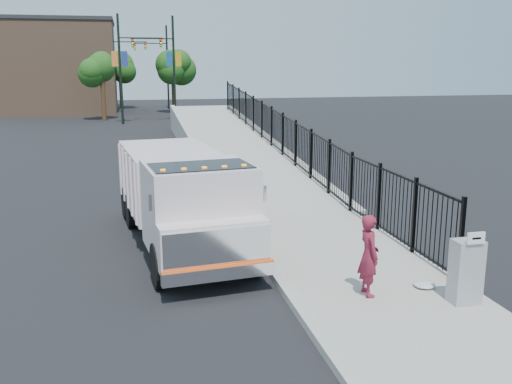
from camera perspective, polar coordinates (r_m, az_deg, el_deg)
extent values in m
plane|color=black|center=(13.22, 1.41, -7.60)|extent=(120.00, 120.00, 0.00)
cube|color=#9E998E|center=(12.06, 12.81, -9.71)|extent=(3.55, 12.00, 0.12)
cube|color=#ADAAA3|center=(11.40, 3.88, -10.66)|extent=(0.30, 12.00, 0.16)
cube|color=#9E998E|center=(28.85, -2.19, 3.69)|extent=(3.95, 24.06, 3.19)
cube|color=black|center=(25.17, 2.66, 4.40)|extent=(0.10, 28.00, 1.80)
cube|color=black|center=(15.00, -7.59, -3.07)|extent=(1.68, 6.61, 0.21)
cube|color=silver|center=(12.66, -5.72, -1.52)|extent=(2.48, 2.35, 1.92)
cube|color=silver|center=(11.68, -4.30, -5.20)|extent=(2.32, 0.92, 0.96)
cube|color=silver|center=(11.35, -3.84, -5.74)|extent=(2.21, 0.32, 0.82)
cube|color=silver|center=(11.44, -3.70, -8.14)|extent=(2.31, 0.43, 0.27)
cube|color=#F95419|center=(11.39, -3.71, -7.46)|extent=(2.30, 0.30, 0.06)
cube|color=black|center=(12.30, -5.52, 0.82)|extent=(2.24, 1.48, 0.82)
cube|color=silver|center=(15.97, -8.59, 1.43)|extent=(2.74, 4.27, 1.63)
cube|color=silver|center=(11.43, -10.52, -1.03)|extent=(0.06, 0.06, 0.34)
cube|color=silver|center=(11.99, 0.89, -0.14)|extent=(0.06, 0.06, 0.34)
cube|color=orange|center=(11.73, -9.29, 2.12)|extent=(0.10, 0.09, 0.06)
cube|color=orange|center=(11.81, -7.22, 2.26)|extent=(0.10, 0.09, 0.06)
cube|color=orange|center=(11.90, -5.18, 2.40)|extent=(0.10, 0.09, 0.06)
cube|color=orange|center=(12.01, -3.18, 2.53)|extent=(0.10, 0.09, 0.06)
cube|color=orange|center=(12.13, -1.21, 2.65)|extent=(0.10, 0.09, 0.06)
cylinder|color=black|center=(12.15, -9.55, -7.26)|extent=(0.41, 0.99, 0.96)
cylinder|color=black|center=(12.60, -0.40, -6.33)|extent=(0.41, 0.99, 0.96)
cylinder|color=black|center=(16.61, -12.27, -1.85)|extent=(0.41, 0.99, 0.96)
cylinder|color=black|center=(16.95, -5.48, -1.31)|extent=(0.41, 0.99, 0.96)
cylinder|color=black|center=(17.63, -12.68, -1.01)|extent=(0.41, 0.99, 0.96)
cylinder|color=black|center=(17.95, -6.27, -0.52)|extent=(0.41, 0.99, 0.96)
imported|color=maroon|center=(11.42, 11.21, -6.22)|extent=(0.40, 0.60, 1.64)
cube|color=gray|center=(11.62, 20.25, -7.48)|extent=(0.55, 0.40, 1.25)
cube|color=white|center=(11.22, 21.15, -4.32)|extent=(0.35, 0.04, 0.22)
ellipsoid|color=silver|center=(12.32, 16.48, -8.85)|extent=(0.44, 0.44, 0.11)
cylinder|color=black|center=(44.15, -13.42, 11.79)|extent=(0.18, 0.18, 8.00)
cube|color=black|center=(44.19, -11.44, 14.87)|extent=(3.20, 0.08, 0.08)
cube|color=black|center=(44.24, -9.50, 14.49)|extent=(0.18, 0.22, 0.60)
cube|color=navy|center=(44.14, -13.01, 12.85)|extent=(0.45, 0.04, 1.10)
cube|color=orange|center=(44.15, -13.94, 12.80)|extent=(0.45, 0.04, 1.10)
cylinder|color=black|center=(45.42, -8.19, 12.03)|extent=(0.18, 0.18, 8.00)
cube|color=black|center=(45.34, -10.37, 14.86)|extent=(3.20, 0.08, 0.08)
cube|color=black|center=(45.29, -12.23, 14.34)|extent=(0.18, 0.22, 0.60)
cube|color=#C28E18|center=(45.44, -7.78, 13.05)|extent=(0.45, 0.04, 1.10)
cube|color=#115084|center=(45.39, -8.68, 13.02)|extent=(0.45, 0.04, 1.10)
cylinder|color=black|center=(53.40, -14.23, 11.89)|extent=(0.18, 0.18, 8.00)
cube|color=black|center=(53.41, -12.60, 14.44)|extent=(3.20, 0.08, 0.08)
cube|color=black|center=(53.43, -10.99, 14.14)|extent=(0.18, 0.22, 0.60)
cube|color=navy|center=(53.39, -13.90, 12.77)|extent=(0.45, 0.04, 1.10)
cube|color=#CD9605|center=(53.41, -14.67, 12.73)|extent=(0.45, 0.04, 1.10)
cylinder|color=black|center=(57.66, -8.84, 12.18)|extent=(0.18, 0.18, 8.00)
cube|color=black|center=(57.60, -10.56, 14.40)|extent=(3.20, 0.08, 0.08)
cube|color=black|center=(57.54, -12.02, 14.00)|extent=(0.18, 0.22, 0.60)
cube|color=red|center=(57.69, -8.51, 12.99)|extent=(0.45, 0.04, 1.10)
cube|color=navy|center=(57.64, -9.22, 12.96)|extent=(0.45, 0.04, 1.10)
cylinder|color=#382314|center=(47.13, -15.00, 8.83)|extent=(0.36, 0.36, 3.20)
sphere|color=#194714|center=(47.04, -15.17, 11.74)|extent=(2.36, 2.36, 2.36)
cylinder|color=#382314|center=(53.51, -8.23, 9.58)|extent=(0.36, 0.36, 3.20)
sphere|color=#194714|center=(53.42, -8.32, 12.15)|extent=(2.57, 2.57, 2.57)
cylinder|color=#382314|center=(59.03, -13.34, 9.67)|extent=(0.36, 0.36, 3.20)
sphere|color=#194714|center=(58.95, -13.46, 12.00)|extent=(2.79, 2.79, 2.79)
cube|color=#8C664C|center=(56.33, -19.12, 11.62)|extent=(10.00, 10.00, 8.00)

